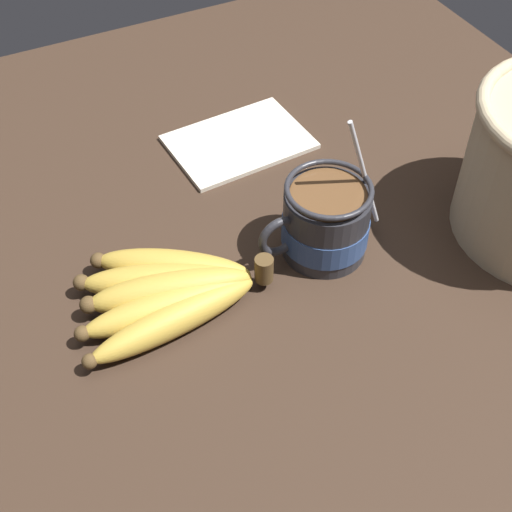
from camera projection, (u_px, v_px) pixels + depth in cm
name	position (u px, v px, depth cm)	size (l,w,h in cm)	color
table	(249.00, 274.00, 79.49)	(108.70, 108.70, 3.35)	#332319
coffee_mug	(325.00, 222.00, 76.78)	(15.26, 9.55, 16.92)	#28282D
banana_bunch	(170.00, 291.00, 73.09)	(21.03, 15.23, 4.28)	#4C381E
napkin	(239.00, 142.00, 92.44)	(18.07, 13.20, 0.60)	beige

